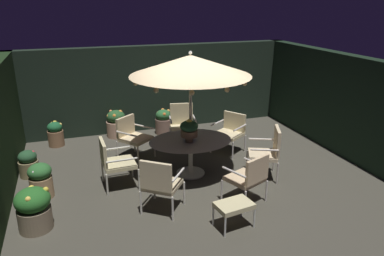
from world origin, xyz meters
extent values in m
cube|color=#403D33|center=(0.00, 0.00, -0.01)|extent=(7.53, 6.69, 0.02)
cube|color=black|center=(0.00, 3.19, 1.14)|extent=(7.53, 0.30, 2.28)
cube|color=black|center=(3.62, 0.00, 1.14)|extent=(0.30, 6.69, 2.28)
cylinder|color=beige|center=(-0.09, 0.09, 0.01)|extent=(0.59, 0.59, 0.03)
cylinder|color=beige|center=(-0.09, 0.09, 0.36)|extent=(0.09, 0.09, 0.72)
ellipsoid|color=#B0ABA0|center=(-0.09, 0.09, 0.74)|extent=(1.68, 1.34, 0.03)
cylinder|color=beige|center=(-0.09, 0.09, 1.10)|extent=(0.06, 0.06, 2.19)
cone|color=#CEB386|center=(-0.09, 0.09, 2.25)|extent=(2.32, 2.32, 0.39)
sphere|color=beige|center=(-0.09, 0.09, 2.48)|extent=(0.07, 0.07, 0.07)
sphere|color=#F9DB8C|center=(0.95, 0.09, 1.98)|extent=(0.09, 0.09, 0.09)
sphere|color=#F9DB8C|center=(0.75, 0.72, 1.98)|extent=(0.09, 0.09, 0.09)
sphere|color=#F9DB8C|center=(0.27, 1.07, 1.98)|extent=(0.09, 0.09, 0.09)
sphere|color=#F9DB8C|center=(-0.42, 1.08, 1.98)|extent=(0.09, 0.09, 0.09)
sphere|color=#F9DB8C|center=(-0.96, 0.67, 1.98)|extent=(0.09, 0.09, 0.09)
sphere|color=#F9DB8C|center=(-1.13, 0.10, 1.98)|extent=(0.09, 0.09, 0.09)
sphere|color=#F9DB8C|center=(-0.91, -0.55, 1.98)|extent=(0.09, 0.09, 0.09)
sphere|color=#F9DB8C|center=(-0.40, -0.91, 1.98)|extent=(0.09, 0.09, 0.09)
sphere|color=#F9DB8C|center=(0.23, -0.90, 1.98)|extent=(0.09, 0.09, 0.09)
sphere|color=#F9DB8C|center=(0.73, -0.56, 1.98)|extent=(0.09, 0.09, 0.09)
cylinder|color=olive|center=(-0.15, -0.01, 0.81)|extent=(0.15, 0.15, 0.12)
cylinder|color=#806348|center=(-0.15, -0.01, 0.94)|extent=(0.33, 0.33, 0.13)
ellipsoid|color=#255133|center=(-0.15, -0.01, 1.08)|extent=(0.36, 0.36, 0.21)
sphere|color=#E4D450|center=(-0.15, -0.01, 1.16)|extent=(0.13, 0.13, 0.13)
cylinder|color=beige|center=(-0.59, 1.17, 0.22)|extent=(0.04, 0.04, 0.44)
cylinder|color=beige|center=(-1.04, 0.80, 0.22)|extent=(0.04, 0.04, 0.44)
cylinder|color=beige|center=(-0.96, 1.63, 0.22)|extent=(0.04, 0.04, 0.44)
cylinder|color=beige|center=(-1.42, 1.26, 0.22)|extent=(0.04, 0.04, 0.44)
cube|color=beige|center=(-1.00, 1.21, 0.48)|extent=(0.81, 0.81, 0.07)
cube|color=beige|center=(-1.18, 1.43, 0.73)|extent=(0.47, 0.40, 0.43)
cylinder|color=beige|center=(-0.78, 1.40, 0.69)|extent=(0.39, 0.46, 0.04)
cylinder|color=beige|center=(-1.23, 1.03, 0.69)|extent=(0.39, 0.46, 0.04)
cylinder|color=beige|center=(-1.25, 0.35, 0.21)|extent=(0.04, 0.04, 0.43)
cylinder|color=beige|center=(-1.23, -0.25, 0.21)|extent=(0.04, 0.04, 0.43)
cylinder|color=beige|center=(-1.84, 0.33, 0.21)|extent=(0.04, 0.04, 0.43)
cylinder|color=beige|center=(-1.82, -0.27, 0.21)|extent=(0.04, 0.04, 0.43)
cube|color=beige|center=(-1.54, 0.04, 0.46)|extent=(0.60, 0.61, 0.07)
cube|color=beige|center=(-1.82, 0.03, 0.73)|extent=(0.08, 0.58, 0.46)
cylinder|color=beige|center=(-1.55, 0.34, 0.66)|extent=(0.57, 0.06, 0.04)
cylinder|color=beige|center=(-1.52, -0.26, 0.66)|extent=(0.57, 0.06, 0.04)
cylinder|color=silver|center=(-1.03, -0.67, 0.22)|extent=(0.04, 0.04, 0.44)
cylinder|color=silver|center=(-0.58, -1.01, 0.22)|extent=(0.04, 0.04, 0.44)
cylinder|color=silver|center=(-1.36, -1.10, 0.22)|extent=(0.04, 0.04, 0.44)
cylinder|color=silver|center=(-0.91, -1.45, 0.22)|extent=(0.04, 0.04, 0.44)
cube|color=beige|center=(-0.97, -1.06, 0.47)|extent=(0.77, 0.76, 0.07)
cube|color=beige|center=(-1.13, -1.26, 0.75)|extent=(0.47, 0.38, 0.49)
cylinder|color=silver|center=(-1.20, -0.88, 0.70)|extent=(0.35, 0.44, 0.04)
cylinder|color=silver|center=(-0.75, -1.23, 0.70)|extent=(0.35, 0.44, 0.04)
cylinder|color=beige|center=(0.10, -1.10, 0.20)|extent=(0.04, 0.04, 0.40)
cylinder|color=beige|center=(0.62, -0.88, 0.20)|extent=(0.04, 0.04, 0.40)
cylinder|color=beige|center=(0.31, -1.61, 0.20)|extent=(0.04, 0.04, 0.40)
cylinder|color=beige|center=(0.84, -1.39, 0.20)|extent=(0.04, 0.04, 0.40)
cube|color=#D6B78C|center=(0.47, -1.24, 0.44)|extent=(0.72, 0.71, 0.07)
cube|color=#D6B78C|center=(0.57, -1.49, 0.70)|extent=(0.53, 0.27, 0.45)
cylinder|color=beige|center=(0.20, -1.35, 0.66)|extent=(0.24, 0.50, 0.04)
cylinder|color=beige|center=(0.73, -1.14, 0.66)|extent=(0.24, 0.50, 0.04)
cylinder|color=beige|center=(0.86, -0.65, 0.22)|extent=(0.04, 0.04, 0.44)
cylinder|color=beige|center=(1.09, -0.12, 0.22)|extent=(0.04, 0.04, 0.44)
cylinder|color=beige|center=(1.37, -0.87, 0.22)|extent=(0.04, 0.04, 0.44)
cylinder|color=beige|center=(1.60, -0.35, 0.22)|extent=(0.04, 0.04, 0.44)
cube|color=beige|center=(1.23, -0.50, 0.48)|extent=(0.73, 0.74, 0.07)
cube|color=beige|center=(1.48, -0.60, 0.78)|extent=(0.28, 0.53, 0.54)
cylinder|color=beige|center=(1.11, -0.76, 0.70)|extent=(0.50, 0.25, 0.04)
cylinder|color=beige|center=(1.35, -0.23, 0.70)|extent=(0.50, 0.25, 0.04)
cylinder|color=silver|center=(1.05, 0.49, 0.20)|extent=(0.04, 0.04, 0.40)
cylinder|color=silver|center=(0.71, 0.99, 0.20)|extent=(0.04, 0.04, 0.40)
cylinder|color=silver|center=(1.51, 0.80, 0.20)|extent=(0.04, 0.04, 0.40)
cylinder|color=silver|center=(1.17, 1.30, 0.20)|extent=(0.04, 0.04, 0.40)
cube|color=beige|center=(1.11, 0.90, 0.44)|extent=(0.78, 0.80, 0.07)
cube|color=beige|center=(1.33, 1.05, 0.69)|extent=(0.37, 0.51, 0.43)
cylinder|color=silver|center=(1.28, 0.65, 0.67)|extent=(0.47, 0.33, 0.04)
cylinder|color=silver|center=(0.94, 1.15, 0.67)|extent=(0.47, 0.33, 0.04)
cylinder|color=silver|center=(0.42, 1.18, 0.22)|extent=(0.04, 0.04, 0.44)
cylinder|color=silver|center=(-0.15, 1.29, 0.22)|extent=(0.04, 0.04, 0.44)
cylinder|color=silver|center=(0.53, 1.73, 0.22)|extent=(0.04, 0.04, 0.44)
cylinder|color=silver|center=(-0.04, 1.84, 0.22)|extent=(0.04, 0.04, 0.44)
cube|color=beige|center=(0.19, 1.51, 0.48)|extent=(0.66, 0.65, 0.07)
cube|color=beige|center=(0.24, 1.78, 0.78)|extent=(0.55, 0.17, 0.53)
cylinder|color=silver|center=(0.47, 1.45, 0.72)|extent=(0.14, 0.54, 0.04)
cylinder|color=silver|center=(-0.09, 1.56, 0.72)|extent=(0.14, 0.54, 0.04)
cylinder|color=silver|center=(-0.34, -1.77, 0.17)|extent=(0.03, 0.03, 0.34)
cylinder|color=silver|center=(0.20, -1.69, 0.17)|extent=(0.03, 0.03, 0.34)
cylinder|color=silver|center=(-0.28, -2.12, 0.17)|extent=(0.03, 0.03, 0.34)
cylinder|color=silver|center=(0.25, -2.04, 0.17)|extent=(0.03, 0.03, 0.34)
cube|color=beige|center=(-0.04, -1.91, 0.38)|extent=(0.62, 0.47, 0.08)
cylinder|color=#7D6C55|center=(-3.01, -0.96, 0.18)|extent=(0.51, 0.51, 0.36)
ellipsoid|color=#266224|center=(-3.01, -0.96, 0.51)|extent=(0.54, 0.54, 0.38)
sphere|color=gold|center=(-2.80, -0.92, 0.63)|extent=(0.09, 0.09, 0.09)
sphere|color=yellow|center=(-3.01, -0.83, 0.64)|extent=(0.11, 0.11, 0.11)
sphere|color=#F3D552|center=(-3.15, -0.94, 0.53)|extent=(0.06, 0.06, 0.06)
sphere|color=#F8CF55|center=(-3.04, -1.15, 0.63)|extent=(0.08, 0.08, 0.08)
cylinder|color=#816153|center=(0.00, 2.64, 0.20)|extent=(0.44, 0.44, 0.40)
ellipsoid|color=#2B6131|center=(0.00, 2.64, 0.51)|extent=(0.40, 0.40, 0.28)
sphere|color=orange|center=(0.15, 2.67, 0.60)|extent=(0.10, 0.10, 0.10)
sphere|color=orange|center=(0.02, 2.76, 0.61)|extent=(0.10, 0.10, 0.10)
sphere|color=#DA8640|center=(-0.12, 2.67, 0.56)|extent=(0.10, 0.10, 0.10)
sphere|color=orange|center=(-0.01, 2.49, 0.57)|extent=(0.09, 0.09, 0.09)
cylinder|color=tan|center=(-2.96, 0.06, 0.20)|extent=(0.40, 0.40, 0.40)
ellipsoid|color=#2C632D|center=(-2.96, 0.06, 0.51)|extent=(0.42, 0.42, 0.29)
sphere|color=silver|center=(-2.86, 0.08, 0.53)|extent=(0.07, 0.07, 0.07)
sphere|color=silver|center=(-2.92, 0.20, 0.55)|extent=(0.07, 0.07, 0.07)
sphere|color=silver|center=(-2.99, 0.17, 0.55)|extent=(0.07, 0.07, 0.07)
sphere|color=silver|center=(-3.07, 0.09, 0.53)|extent=(0.09, 0.09, 0.09)
sphere|color=silver|center=(-3.03, -0.07, 0.57)|extent=(0.07, 0.07, 0.07)
sphere|color=silver|center=(-2.85, -0.06, 0.52)|extent=(0.08, 0.08, 0.08)
cylinder|color=tan|center=(-1.23, 2.81, 0.21)|extent=(0.51, 0.51, 0.41)
ellipsoid|color=#285328|center=(-1.23, 2.81, 0.54)|extent=(0.47, 0.47, 0.33)
sphere|color=orange|center=(-1.10, 2.81, 0.65)|extent=(0.10, 0.10, 0.10)
sphere|color=orange|center=(-1.16, 2.98, 0.59)|extent=(0.07, 0.07, 0.07)
sphere|color=#F48247|center=(-1.33, 2.96, 0.65)|extent=(0.08, 0.08, 0.08)
sphere|color=#DB8C40|center=(-1.41, 2.78, 0.58)|extent=(0.10, 0.10, 0.10)
sphere|color=orange|center=(-1.28, 2.64, 0.61)|extent=(0.10, 0.10, 0.10)
sphere|color=orange|center=(-1.18, 2.62, 0.55)|extent=(0.08, 0.08, 0.08)
cylinder|color=#886142|center=(-2.73, 2.62, 0.19)|extent=(0.38, 0.38, 0.39)
ellipsoid|color=#1B562E|center=(-2.73, 2.62, 0.48)|extent=(0.35, 0.35, 0.25)
sphere|color=#EBC558|center=(-2.59, 2.62, 0.54)|extent=(0.08, 0.08, 0.08)
sphere|color=gold|center=(-2.72, 2.75, 0.56)|extent=(0.10, 0.10, 0.10)
sphere|color=gold|center=(-2.79, 2.68, 0.57)|extent=(0.06, 0.06, 0.06)
sphere|color=#F3CE4D|center=(-2.81, 2.57, 0.49)|extent=(0.08, 0.08, 0.08)
sphere|color=#F7CF52|center=(-2.67, 2.51, 0.51)|extent=(0.07, 0.07, 0.07)
cylinder|color=olive|center=(-3.24, 1.05, 0.16)|extent=(0.39, 0.39, 0.33)
ellipsoid|color=#214728|center=(-3.24, 1.05, 0.43)|extent=(0.36, 0.36, 0.25)
sphere|color=#C2313D|center=(-3.12, 1.07, 0.50)|extent=(0.06, 0.06, 0.06)
sphere|color=#C5392F|center=(-3.22, 1.18, 0.45)|extent=(0.07, 0.07, 0.07)
sphere|color=red|center=(-3.34, 1.06, 0.43)|extent=(0.09, 0.09, 0.09)
sphere|color=red|center=(-3.26, 0.97, 0.49)|extent=(0.08, 0.08, 0.08)
camera|label=1|loc=(-2.29, -6.47, 3.44)|focal=34.54mm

